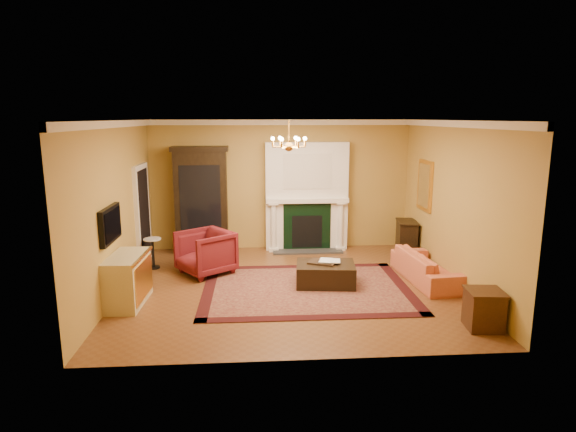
{
  "coord_description": "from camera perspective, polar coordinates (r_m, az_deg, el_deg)",
  "views": [
    {
      "loc": [
        -0.61,
        -8.39,
        3.05
      ],
      "look_at": [
        0.01,
        0.3,
        1.26
      ],
      "focal_mm": 30.0,
      "sensor_mm": 36.0,
      "label": 1
    }
  ],
  "objects": [
    {
      "name": "wall_left",
      "position": [
        8.86,
        -19.71,
        0.85
      ],
      "size": [
        0.02,
        5.5,
        3.0
      ],
      "primitive_type": "cube",
      "color": "#B48D40",
      "rests_on": "floor"
    },
    {
      "name": "gilt_mirror",
      "position": [
        10.51,
        15.9,
        3.51
      ],
      "size": [
        0.06,
        0.76,
        1.05
      ],
      "color": "gold",
      "rests_on": "wall_right"
    },
    {
      "name": "crown_molding",
      "position": [
        9.36,
        -0.33,
        10.94
      ],
      "size": [
        6.0,
        5.5,
        0.12
      ],
      "color": "white",
      "rests_on": "ceiling"
    },
    {
      "name": "wall_right",
      "position": [
        9.27,
        19.01,
        1.34
      ],
      "size": [
        0.02,
        5.5,
        3.0
      ],
      "primitive_type": "cube",
      "color": "#B48D40",
      "rests_on": "floor"
    },
    {
      "name": "chandelier",
      "position": [
        8.42,
        0.1,
        8.6
      ],
      "size": [
        0.63,
        0.55,
        0.53
      ],
      "color": "#BF8734",
      "rests_on": "ceiling"
    },
    {
      "name": "commode",
      "position": [
        8.46,
        -18.5,
        -7.17
      ],
      "size": [
        0.57,
        1.14,
        0.83
      ],
      "primitive_type": "cube",
      "rotation": [
        0.0,
        0.0,
        -0.04
      ],
      "color": "#C8BC92",
      "rests_on": "floor"
    },
    {
      "name": "fireplace",
      "position": [
        11.18,
        2.21,
        2.05
      ],
      "size": [
        1.9,
        0.7,
        2.5
      ],
      "color": "white",
      "rests_on": "wall_back"
    },
    {
      "name": "floor",
      "position": [
        8.95,
        0.1,
        -8.39
      ],
      "size": [
        6.0,
        5.5,
        0.02
      ],
      "primitive_type": "cube",
      "color": "brown",
      "rests_on": "ground"
    },
    {
      "name": "topiary_left",
      "position": [
        11.04,
        -0.93,
        3.47
      ],
      "size": [
        0.17,
        0.17,
        0.47
      ],
      "color": "gray",
      "rests_on": "fireplace"
    },
    {
      "name": "wall_back",
      "position": [
        11.27,
        -0.92,
        3.7
      ],
      "size": [
        6.0,
        0.02,
        3.0
      ],
      "primitive_type": "cube",
      "color": "#B48D40",
      "rests_on": "floor"
    },
    {
      "name": "coral_sofa",
      "position": [
        9.5,
        16.19,
        -5.27
      ],
      "size": [
        0.71,
        1.92,
        0.74
      ],
      "primitive_type": "imported",
      "rotation": [
        0.0,
        0.0,
        1.66
      ],
      "color": "#D46243",
      "rests_on": "floor"
    },
    {
      "name": "china_cabinet",
      "position": [
        11.11,
        -10.2,
        1.61
      ],
      "size": [
        1.17,
        0.55,
        2.31
      ],
      "primitive_type": "cube",
      "rotation": [
        0.0,
        0.0,
        0.02
      ],
      "color": "black",
      "rests_on": "floor"
    },
    {
      "name": "ottoman_tray",
      "position": [
        8.95,
        4.14,
        -5.46
      ],
      "size": [
        0.61,
        0.55,
        0.03
      ],
      "primitive_type": "cube",
      "rotation": [
        0.0,
        0.0,
        -0.44
      ],
      "color": "black",
      "rests_on": "leather_ottoman"
    },
    {
      "name": "wingback_armchair",
      "position": [
        9.65,
        -9.76,
        -4.02
      ],
      "size": [
        1.25,
        1.26,
        0.95
      ],
      "primitive_type": "imported",
      "rotation": [
        0.0,
        0.0,
        -0.92
      ],
      "color": "maroon",
      "rests_on": "floor"
    },
    {
      "name": "leather_ottoman",
      "position": [
        8.98,
        4.47,
        -6.85
      ],
      "size": [
        1.14,
        0.88,
        0.4
      ],
      "primitive_type": "cube",
      "rotation": [
        0.0,
        0.0,
        -0.11
      ],
      "color": "black",
      "rests_on": "oriental_rug"
    },
    {
      "name": "ceiling",
      "position": [
        8.41,
        0.11,
        11.34
      ],
      "size": [
        6.0,
        5.5,
        0.02
      ],
      "primitive_type": "cube",
      "color": "white",
      "rests_on": "wall_back"
    },
    {
      "name": "book_b",
      "position": [
        8.89,
        4.89,
        -4.53
      ],
      "size": [
        0.21,
        0.05,
        0.28
      ],
      "primitive_type": "imported",
      "rotation": [
        0.0,
        0.0,
        -0.16
      ],
      "color": "gray",
      "rests_on": "ottoman_tray"
    },
    {
      "name": "topiary_right",
      "position": [
        11.17,
        5.03,
        3.42
      ],
      "size": [
        0.16,
        0.16,
        0.43
      ],
      "color": "gray",
      "rests_on": "fireplace"
    },
    {
      "name": "doorway",
      "position": [
        10.55,
        -16.82,
        0.15
      ],
      "size": [
        0.08,
        1.05,
        2.1
      ],
      "color": "silver",
      "rests_on": "wall_left"
    },
    {
      "name": "oriental_rug",
      "position": [
        8.82,
        2.21,
        -8.58
      ],
      "size": [
        3.74,
        2.81,
        0.01
      ],
      "primitive_type": "cube",
      "rotation": [
        0.0,
        0.0,
        -0.0
      ],
      "color": "#400D11",
      "rests_on": "floor"
    },
    {
      "name": "pedestal_table",
      "position": [
        10.25,
        -15.72,
        -4.02
      ],
      "size": [
        0.35,
        0.35,
        0.63
      ],
      "color": "black",
      "rests_on": "floor"
    },
    {
      "name": "end_table",
      "position": [
        7.73,
        22.18,
        -10.32
      ],
      "size": [
        0.53,
        0.53,
        0.56
      ],
      "primitive_type": "cube",
      "rotation": [
        0.0,
        0.0,
        -0.11
      ],
      "color": "#3D2110",
      "rests_on": "floor"
    },
    {
      "name": "book_a",
      "position": [
        8.9,
        3.76,
        -4.38
      ],
      "size": [
        0.23,
        0.1,
        0.32
      ],
      "primitive_type": "imported",
      "rotation": [
        0.0,
        0.0,
        -0.29
      ],
      "color": "gray",
      "rests_on": "ottoman_tray"
    },
    {
      "name": "console_table",
      "position": [
        11.11,
        13.85,
        -2.64
      ],
      "size": [
        0.49,
        0.74,
        0.76
      ],
      "primitive_type": "cube",
      "rotation": [
        0.0,
        0.0,
        -0.16
      ],
      "color": "black",
      "rests_on": "floor"
    },
    {
      "name": "tv_panel",
      "position": [
        8.31,
        -20.3,
        -0.94
      ],
      "size": [
        0.09,
        0.95,
        0.58
      ],
      "color": "black",
      "rests_on": "wall_left"
    },
    {
      "name": "wall_front",
      "position": [
        5.87,
        2.06,
        -3.72
      ],
      "size": [
        6.0,
        0.02,
        3.0
      ],
      "primitive_type": "cube",
      "color": "#B48D40",
      "rests_on": "floor"
    }
  ]
}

